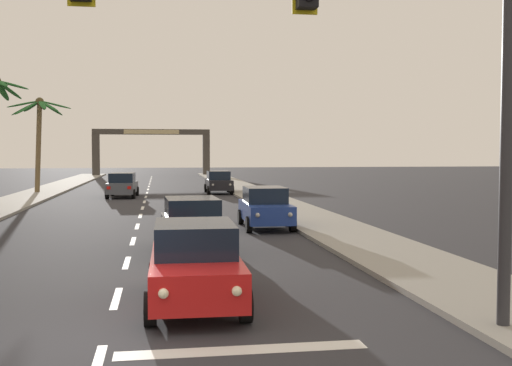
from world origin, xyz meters
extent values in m
plane|color=#2D2D33|center=(0.00, 0.00, 0.00)|extent=(220.00, 220.00, 0.00)
cube|color=gray|center=(7.80, 20.00, 0.07)|extent=(3.20, 110.00, 0.14)
cube|color=silver|center=(0.00, 3.22, 0.00)|extent=(0.16, 2.00, 0.01)
cube|color=silver|center=(0.00, 7.47, 0.00)|extent=(0.16, 2.00, 0.01)
cube|color=silver|center=(0.00, 11.71, 0.00)|extent=(0.16, 2.00, 0.01)
cube|color=silver|center=(0.00, 15.95, 0.00)|extent=(0.16, 2.00, 0.01)
cube|color=silver|center=(0.00, 20.20, 0.00)|extent=(0.16, 2.00, 0.01)
cube|color=silver|center=(0.00, 24.44, 0.00)|extent=(0.16, 2.00, 0.01)
cube|color=silver|center=(0.00, 28.69, 0.00)|extent=(0.16, 2.00, 0.01)
cube|color=silver|center=(0.00, 32.93, 0.00)|extent=(0.16, 2.00, 0.01)
cube|color=silver|center=(0.00, 37.17, 0.00)|extent=(0.16, 2.00, 0.01)
cube|color=silver|center=(0.00, 41.42, 0.00)|extent=(0.16, 2.00, 0.01)
cube|color=silver|center=(0.00, 45.66, 0.00)|extent=(0.16, 2.00, 0.01)
cube|color=silver|center=(0.00, 49.91, 0.00)|extent=(0.16, 2.00, 0.01)
cube|color=silver|center=(0.00, 54.15, 0.00)|extent=(0.16, 2.00, 0.01)
cube|color=silver|center=(0.00, 58.40, 0.00)|extent=(0.16, 2.00, 0.01)
cube|color=silver|center=(0.00, 62.64, 0.00)|extent=(0.16, 2.00, 0.01)
cube|color=silver|center=(0.00, 66.88, 0.00)|extent=(0.16, 2.00, 0.01)
cube|color=silver|center=(2.20, -0.60, 0.00)|extent=(4.00, 0.44, 0.01)
cylinder|color=#2D2D33|center=(6.80, -0.37, 3.63)|extent=(0.22, 0.22, 7.27)
cube|color=red|center=(1.63, 2.38, 0.68)|extent=(1.83, 4.33, 0.72)
cube|color=black|center=(1.63, 2.53, 1.36)|extent=(1.63, 2.22, 0.64)
cylinder|color=black|center=(2.47, 0.95, 0.32)|extent=(0.23, 0.64, 0.64)
cylinder|color=black|center=(0.75, 0.98, 0.32)|extent=(0.23, 0.64, 0.64)
cylinder|color=black|center=(2.52, 3.79, 0.32)|extent=(0.23, 0.64, 0.64)
cylinder|color=black|center=(0.79, 3.81, 0.32)|extent=(0.23, 0.64, 0.64)
sphere|color=#F9EFC6|center=(2.22, 0.20, 0.76)|extent=(0.18, 0.18, 0.18)
sphere|color=#F9EFC6|center=(0.98, 0.22, 0.76)|extent=(0.18, 0.18, 0.18)
cube|color=red|center=(2.33, 4.53, 0.78)|extent=(0.24, 0.06, 0.20)
cube|color=red|center=(1.01, 4.55, 0.78)|extent=(0.24, 0.06, 0.20)
cube|color=#4C515B|center=(1.94, 9.14, 0.68)|extent=(1.95, 4.38, 0.72)
cube|color=black|center=(1.94, 9.29, 1.36)|extent=(1.70, 2.27, 0.64)
cylinder|color=black|center=(2.87, 7.76, 0.32)|extent=(0.25, 0.65, 0.64)
cylinder|color=black|center=(1.15, 7.68, 0.32)|extent=(0.25, 0.65, 0.64)
cylinder|color=black|center=(2.74, 10.60, 0.32)|extent=(0.25, 0.65, 0.64)
cylinder|color=black|center=(1.02, 10.52, 0.32)|extent=(0.25, 0.65, 0.64)
sphere|color=#F9EFC6|center=(2.66, 7.00, 0.76)|extent=(0.18, 0.18, 0.18)
sphere|color=#F9EFC6|center=(1.42, 6.95, 0.76)|extent=(0.18, 0.18, 0.18)
cube|color=red|center=(2.51, 11.33, 0.78)|extent=(0.24, 0.07, 0.20)
cube|color=red|center=(1.19, 11.27, 0.78)|extent=(0.24, 0.07, 0.20)
cube|color=#4C515B|center=(-1.57, 32.84, 0.68)|extent=(1.98, 4.38, 0.72)
cube|color=black|center=(-1.57, 32.69, 1.36)|extent=(1.71, 2.28, 0.64)
cylinder|color=black|center=(-2.36, 34.30, 0.32)|extent=(0.25, 0.65, 0.64)
cylinder|color=black|center=(-0.63, 34.21, 0.32)|extent=(0.25, 0.65, 0.64)
cylinder|color=black|center=(-2.50, 31.47, 0.32)|extent=(0.25, 0.65, 0.64)
cylinder|color=black|center=(-0.78, 31.38, 0.32)|extent=(0.25, 0.65, 0.64)
sphere|color=#B2B2AD|center=(-2.08, 35.04, 0.76)|extent=(0.18, 0.18, 0.18)
sphere|color=#B2B2AD|center=(-0.84, 34.97, 0.76)|extent=(0.18, 0.18, 0.18)
cube|color=red|center=(-2.34, 30.72, 0.78)|extent=(0.24, 0.07, 0.20)
cube|color=red|center=(-1.02, 30.65, 0.78)|extent=(0.24, 0.07, 0.20)
cube|color=navy|center=(5.22, 14.65, 0.68)|extent=(1.85, 4.34, 0.72)
cube|color=black|center=(5.23, 14.80, 1.36)|extent=(1.65, 2.23, 0.64)
cylinder|color=black|center=(6.06, 13.21, 0.32)|extent=(0.23, 0.64, 0.64)
cylinder|color=black|center=(4.33, 13.25, 0.32)|extent=(0.23, 0.64, 0.64)
cylinder|color=black|center=(6.12, 16.05, 0.32)|extent=(0.23, 0.64, 0.64)
cylinder|color=black|center=(4.39, 16.09, 0.32)|extent=(0.23, 0.64, 0.64)
sphere|color=#B2B2AD|center=(5.80, 12.47, 0.76)|extent=(0.18, 0.18, 0.18)
sphere|color=#B2B2AD|center=(4.56, 12.50, 0.76)|extent=(0.18, 0.18, 0.18)
cube|color=red|center=(5.93, 16.80, 0.78)|extent=(0.24, 0.07, 0.20)
cube|color=red|center=(4.61, 16.83, 0.78)|extent=(0.24, 0.07, 0.20)
cube|color=black|center=(5.33, 35.70, 0.68)|extent=(1.76, 4.30, 0.72)
cube|color=black|center=(5.33, 35.85, 1.36)|extent=(1.60, 2.20, 0.64)
cylinder|color=black|center=(6.19, 34.29, 0.32)|extent=(0.22, 0.64, 0.64)
cylinder|color=black|center=(4.47, 34.29, 0.32)|extent=(0.22, 0.64, 0.64)
cylinder|color=black|center=(6.19, 37.12, 0.32)|extent=(0.22, 0.64, 0.64)
cylinder|color=black|center=(4.47, 37.12, 0.32)|extent=(0.22, 0.64, 0.64)
sphere|color=#B2B2AD|center=(5.95, 33.54, 0.76)|extent=(0.18, 0.18, 0.18)
sphere|color=#B2B2AD|center=(4.71, 33.53, 0.76)|extent=(0.18, 0.18, 0.18)
cube|color=red|center=(5.99, 37.87, 0.78)|extent=(0.24, 0.06, 0.20)
cube|color=red|center=(4.67, 37.86, 0.78)|extent=(0.24, 0.06, 0.20)
ellipsoid|color=#236028|center=(-7.05, 25.71, 6.82)|extent=(1.78, 0.40, 0.60)
ellipsoid|color=#236028|center=(-7.36, 26.24, 6.59)|extent=(1.46, 1.40, 1.05)
ellipsoid|color=#236028|center=(-7.78, 26.45, 6.56)|extent=(0.70, 1.64, 1.11)
ellipsoid|color=#236028|center=(-7.47, 24.97, 6.83)|extent=(1.28, 1.73, 0.60)
cylinder|color=brown|center=(-7.90, 37.35, 3.39)|extent=(0.66, 0.36, 6.79)
ellipsoid|color=#236028|center=(-6.61, 37.26, 6.60)|extent=(2.35, 0.58, 0.71)
ellipsoid|color=#236028|center=(-7.07, 38.19, 6.40)|extent=(1.70, 1.97, 1.09)
ellipsoid|color=#236028|center=(-7.79, 38.50, 6.63)|extent=(0.47, 2.35, 0.65)
ellipsoid|color=#236028|center=(-8.48, 38.21, 6.53)|extent=(1.79, 2.01, 0.83)
ellipsoid|color=#236028|center=(-8.79, 37.49, 6.35)|extent=(2.20, 0.69, 1.20)
ellipsoid|color=#236028|center=(-8.89, 37.22, 6.62)|extent=(2.36, 0.66, 0.66)
ellipsoid|color=#236028|center=(-8.47, 36.60, 6.32)|extent=(1.77, 1.83, 1.24)
ellipsoid|color=#236028|center=(-7.38, 36.29, 6.51)|extent=(1.14, 2.29, 0.87)
ellipsoid|color=#236028|center=(-6.98, 36.56, 6.46)|extent=(1.86, 1.89, 0.98)
sphere|color=#4C4223|center=(-7.75, 37.35, 6.83)|extent=(0.60, 0.60, 0.60)
cube|color=#423D38|center=(-7.07, 70.73, 2.67)|extent=(0.90, 0.90, 5.33)
cube|color=#423D38|center=(7.07, 70.73, 2.67)|extent=(0.90, 0.90, 5.33)
cube|color=#423D38|center=(0.00, 70.73, 5.68)|extent=(15.03, 0.60, 0.70)
cube|color=tan|center=(0.00, 70.41, 5.68)|extent=(7.07, 0.08, 0.56)
camera|label=1|loc=(0.92, -10.06, 3.14)|focal=43.04mm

